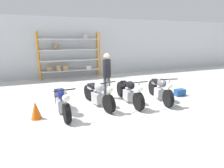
{
  "coord_description": "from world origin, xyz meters",
  "views": [
    {
      "loc": [
        -2.18,
        -5.6,
        2.4
      ],
      "look_at": [
        0.0,
        0.4,
        0.7
      ],
      "focal_mm": 28.0,
      "sensor_mm": 36.0,
      "label": 1
    }
  ],
  "objects_px": {
    "motorcycle_blue": "(62,101)",
    "motorcycle_silver": "(98,94)",
    "motorcycle_grey": "(160,89)",
    "toolbox": "(180,92)",
    "person_browsing": "(107,72)",
    "shelving_rack": "(70,56)",
    "traffic_cone": "(36,110)",
    "motorcycle_black": "(129,92)"
  },
  "relations": [
    {
      "from": "motorcycle_black",
      "to": "traffic_cone",
      "type": "relative_size",
      "value": 3.92
    },
    {
      "from": "shelving_rack",
      "to": "traffic_cone",
      "type": "relative_size",
      "value": 6.6
    },
    {
      "from": "motorcycle_blue",
      "to": "shelving_rack",
      "type": "bearing_deg",
      "value": 163.64
    },
    {
      "from": "motorcycle_grey",
      "to": "toolbox",
      "type": "xyz_separation_m",
      "value": [
        1.14,
        0.17,
        -0.31
      ]
    },
    {
      "from": "motorcycle_blue",
      "to": "motorcycle_grey",
      "type": "height_order",
      "value": "motorcycle_grey"
    },
    {
      "from": "motorcycle_silver",
      "to": "toolbox",
      "type": "height_order",
      "value": "motorcycle_silver"
    },
    {
      "from": "shelving_rack",
      "to": "motorcycle_blue",
      "type": "xyz_separation_m",
      "value": [
        -0.94,
        -5.3,
        -0.91
      ]
    },
    {
      "from": "traffic_cone",
      "to": "motorcycle_grey",
      "type": "bearing_deg",
      "value": 1.68
    },
    {
      "from": "traffic_cone",
      "to": "motorcycle_blue",
      "type": "bearing_deg",
      "value": 12.42
    },
    {
      "from": "person_browsing",
      "to": "traffic_cone",
      "type": "relative_size",
      "value": 3.3
    },
    {
      "from": "shelving_rack",
      "to": "motorcycle_blue",
      "type": "height_order",
      "value": "shelving_rack"
    },
    {
      "from": "motorcycle_grey",
      "to": "traffic_cone",
      "type": "distance_m",
      "value": 4.51
    },
    {
      "from": "motorcycle_blue",
      "to": "traffic_cone",
      "type": "distance_m",
      "value": 0.81
    },
    {
      "from": "motorcycle_black",
      "to": "toolbox",
      "type": "xyz_separation_m",
      "value": [
        2.4,
        0.01,
        -0.28
      ]
    },
    {
      "from": "motorcycle_blue",
      "to": "toolbox",
      "type": "distance_m",
      "value": 4.87
    },
    {
      "from": "shelving_rack",
      "to": "motorcycle_blue",
      "type": "relative_size",
      "value": 1.75
    },
    {
      "from": "motorcycle_grey",
      "to": "shelving_rack",
      "type": "bearing_deg",
      "value": -141.95
    },
    {
      "from": "motorcycle_silver",
      "to": "motorcycle_grey",
      "type": "relative_size",
      "value": 1.01
    },
    {
      "from": "motorcycle_blue",
      "to": "traffic_cone",
      "type": "bearing_deg",
      "value": -83.88
    },
    {
      "from": "person_browsing",
      "to": "toolbox",
      "type": "height_order",
      "value": "person_browsing"
    },
    {
      "from": "motorcycle_silver",
      "to": "motorcycle_grey",
      "type": "height_order",
      "value": "motorcycle_silver"
    },
    {
      "from": "motorcycle_grey",
      "to": "toolbox",
      "type": "distance_m",
      "value": 1.19
    },
    {
      "from": "motorcycle_black",
      "to": "motorcycle_grey",
      "type": "relative_size",
      "value": 1.05
    },
    {
      "from": "motorcycle_blue",
      "to": "motorcycle_silver",
      "type": "bearing_deg",
      "value": 93.13
    },
    {
      "from": "shelving_rack",
      "to": "motorcycle_silver",
      "type": "distance_m",
      "value": 5.18
    },
    {
      "from": "motorcycle_grey",
      "to": "traffic_cone",
      "type": "xyz_separation_m",
      "value": [
        -4.5,
        -0.13,
        -0.17
      ]
    },
    {
      "from": "shelving_rack",
      "to": "motorcycle_black",
      "type": "relative_size",
      "value": 1.68
    },
    {
      "from": "motorcycle_grey",
      "to": "person_browsing",
      "type": "relative_size",
      "value": 1.13
    },
    {
      "from": "shelving_rack",
      "to": "motorcycle_grey",
      "type": "height_order",
      "value": "shelving_rack"
    },
    {
      "from": "shelving_rack",
      "to": "motorcycle_silver",
      "type": "relative_size",
      "value": 1.75
    },
    {
      "from": "shelving_rack",
      "to": "toolbox",
      "type": "relative_size",
      "value": 8.25
    },
    {
      "from": "motorcycle_grey",
      "to": "traffic_cone",
      "type": "bearing_deg",
      "value": -77.77
    },
    {
      "from": "motorcycle_black",
      "to": "motorcycle_grey",
      "type": "xyz_separation_m",
      "value": [
        1.26,
        -0.16,
        0.03
      ]
    },
    {
      "from": "toolbox",
      "to": "motorcycle_black",
      "type": "bearing_deg",
      "value": -179.84
    },
    {
      "from": "motorcycle_blue",
      "to": "traffic_cone",
      "type": "relative_size",
      "value": 3.77
    },
    {
      "from": "toolbox",
      "to": "motorcycle_blue",
      "type": "bearing_deg",
      "value": -178.48
    },
    {
      "from": "motorcycle_silver",
      "to": "person_browsing",
      "type": "relative_size",
      "value": 1.14
    },
    {
      "from": "motorcycle_silver",
      "to": "toolbox",
      "type": "bearing_deg",
      "value": 75.4
    },
    {
      "from": "shelving_rack",
      "to": "motorcycle_silver",
      "type": "xyz_separation_m",
      "value": [
        0.34,
        -5.09,
        -0.88
      ]
    },
    {
      "from": "traffic_cone",
      "to": "motorcycle_black",
      "type": "bearing_deg",
      "value": 5.18
    },
    {
      "from": "motorcycle_black",
      "to": "toolbox",
      "type": "bearing_deg",
      "value": 90.2
    },
    {
      "from": "shelving_rack",
      "to": "person_browsing",
      "type": "relative_size",
      "value": 2.0
    }
  ]
}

